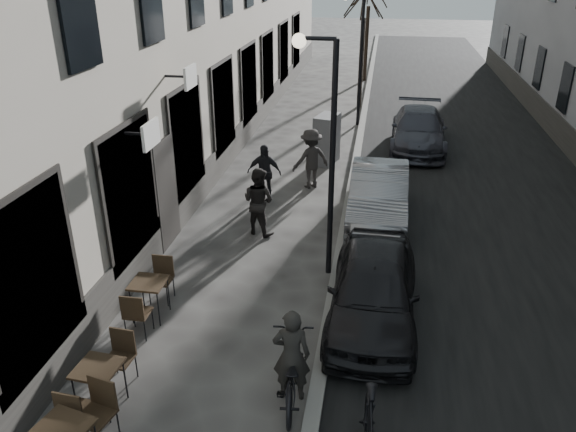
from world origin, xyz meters
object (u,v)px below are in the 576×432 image
(bistro_set_c, at_px, (150,295))
(utility_cabinet, at_px, (327,139))
(streetlamp_far, at_px, (357,46))
(bistro_set_b, at_px, (100,383))
(pedestrian_near, at_px, (258,201))
(car_near, at_px, (373,289))
(car_mid, at_px, (378,194))
(pedestrian_mid, at_px, (311,159))
(car_far, at_px, (418,130))
(pedestrian_far, at_px, (264,173))
(bicycle, at_px, (291,371))
(streetlamp_near, at_px, (324,135))

(bistro_set_c, bearing_deg, utility_cabinet, 75.42)
(streetlamp_far, distance_m, bistro_set_b, 17.12)
(streetlamp_far, distance_m, utility_cabinet, 5.41)
(pedestrian_near, relative_size, car_near, 0.42)
(bistro_set_b, height_order, car_mid, car_mid)
(utility_cabinet, relative_size, pedestrian_mid, 0.91)
(streetlamp_far, height_order, car_mid, streetlamp_far)
(streetlamp_far, distance_m, car_far, 4.42)
(streetlamp_far, height_order, pedestrian_far, streetlamp_far)
(pedestrian_mid, relative_size, car_far, 0.38)
(bistro_set_b, relative_size, pedestrian_far, 0.97)
(pedestrian_mid, relative_size, pedestrian_far, 1.09)
(bistro_set_c, xyz_separation_m, car_mid, (4.23, 5.25, 0.22))
(utility_cabinet, xyz_separation_m, bicycle, (0.60, -11.10, -0.32))
(car_far, bearing_deg, pedestrian_mid, -125.18)
(car_mid, bearing_deg, pedestrian_near, -154.69)
(streetlamp_far, xyz_separation_m, utility_cabinet, (-0.63, -4.83, -2.34))
(pedestrian_near, xyz_separation_m, car_mid, (2.93, 1.36, -0.17))
(car_near, bearing_deg, pedestrian_near, 132.70)
(bistro_set_b, xyz_separation_m, bicycle, (2.86, 0.72, 0.02))
(pedestrian_far, xyz_separation_m, car_near, (3.21, -5.37, -0.13))
(bistro_set_b, distance_m, pedestrian_mid, 9.80)
(streetlamp_near, relative_size, pedestrian_near, 2.93)
(bistro_set_b, relative_size, car_near, 0.39)
(bistro_set_b, bearing_deg, streetlamp_near, 62.71)
(bistro_set_b, distance_m, car_mid, 8.68)
(streetlamp_near, distance_m, streetlamp_far, 12.00)
(bistro_set_c, relative_size, utility_cabinet, 0.97)
(pedestrian_far, distance_m, car_near, 6.26)
(pedestrian_near, bearing_deg, bistro_set_c, 94.21)
(bistro_set_c, xyz_separation_m, pedestrian_near, (1.30, 3.89, 0.39))
(bistro_set_c, distance_m, utility_cabinet, 9.72)
(bistro_set_c, relative_size, bicycle, 0.84)
(car_near, xyz_separation_m, car_far, (1.30, 10.94, -0.01))
(car_far, bearing_deg, streetlamp_near, -102.68)
(bistro_set_c, height_order, pedestrian_mid, pedestrian_mid)
(streetlamp_near, distance_m, utility_cabinet, 7.57)
(car_far, bearing_deg, streetlamp_far, 134.62)
(utility_cabinet, bearing_deg, pedestrian_far, -97.45)
(streetlamp_far, relative_size, car_near, 1.25)
(streetlamp_near, bearing_deg, bistro_set_c, -143.83)
(bistro_set_b, bearing_deg, car_far, 73.48)
(pedestrian_near, bearing_deg, car_far, -96.28)
(streetlamp_near, relative_size, bistro_set_b, 3.18)
(pedestrian_near, distance_m, pedestrian_far, 2.09)
(pedestrian_near, bearing_deg, streetlamp_far, -76.94)
(bistro_set_b, bearing_deg, utility_cabinet, 83.69)
(bistro_set_c, height_order, pedestrian_far, pedestrian_far)
(streetlamp_far, height_order, pedestrian_mid, streetlamp_far)
(bicycle, relative_size, car_far, 0.40)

